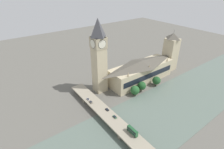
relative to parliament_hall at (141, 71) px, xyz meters
The scene contains 14 objects.
ground_plane 22.04m from the parliament_hall, 153.07° to the left, with size 600.00×600.00×0.00m, color #605E56.
river_water 57.17m from the parliament_hall, behind, with size 66.67×360.00×0.30m, color slate.
parliament_hall is the anchor object (origin of this frame).
clock_tower 60.84m from the parliament_hall, 77.42° to the left, with size 13.63×13.63×79.36m.
victoria_tower 54.99m from the parliament_hall, 89.94° to the right, with size 15.60×15.60×54.18m.
road_bridge 91.77m from the parliament_hall, 127.06° to the left, with size 165.33×13.29×5.93m.
double_decker_bus_mid 93.20m from the parliament_hall, 131.12° to the left, with size 10.25×2.48×5.10m.
car_northbound_lead 76.97m from the parliament_hall, 96.78° to the left, with size 4.45×1.91×1.45m.
car_northbound_mid 80.48m from the parliament_hall, 119.06° to the left, with size 4.28×1.87×1.39m.
car_northbound_tail 75.26m from the parliament_hall, 111.34° to the left, with size 3.95×1.94×1.20m.
car_southbound_lead 76.36m from the parliament_hall, 92.57° to the left, with size 4.41×1.75×1.24m.
tree_embankment_near 34.30m from the parliament_hall, 124.36° to the left, with size 9.87×9.87×11.20m.
tree_embankment_mid 25.05m from the parliament_hall, 137.60° to the left, with size 9.24×9.24×11.72m.
tree_embankment_far 21.45m from the parliament_hall, 163.55° to the right, with size 9.53×9.53×11.52m.
Camera 1 is at (-113.20, 131.91, 110.48)m, focal length 28.00 mm.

